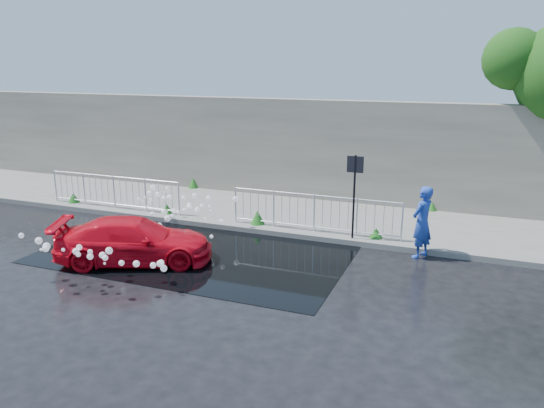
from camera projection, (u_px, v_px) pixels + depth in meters
The scene contains 12 objects.
ground at pixel (163, 261), 13.53m from camera, with size 90.00×90.00×0.00m, color black.
pavement at pixel (243, 209), 18.00m from camera, with size 30.00×4.00×0.15m, color #5E5D59.
curb at pixel (216, 225), 16.20m from camera, with size 30.00×0.25×0.16m, color #5E5D59.
retaining_wall at pixel (267, 146), 19.51m from camera, with size 30.00×0.60×3.50m, color #686458.
puddle at pixel (199, 251), 14.25m from camera, with size 8.00×5.00×0.01m, color black.
sign_post at pixel (354, 183), 14.39m from camera, with size 0.45×0.06×2.50m.
railing_left at pixel (114, 191), 17.76m from camera, with size 5.05×0.05×1.10m.
railing_right at pixel (314, 212), 15.29m from camera, with size 5.05×0.05×1.10m.
weeds at pixel (227, 204), 17.62m from camera, with size 12.17×3.93×0.42m.
water_spray at pixel (152, 223), 14.17m from camera, with size 3.59×5.73×1.09m.
red_car at pixel (134, 241), 13.34m from camera, with size 1.58×3.88×1.13m, color red.
person at pixel (422, 222), 13.57m from camera, with size 0.69×0.45×1.89m, color #2243AB.
Camera 1 is at (7.23, -10.79, 4.93)m, focal length 35.00 mm.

